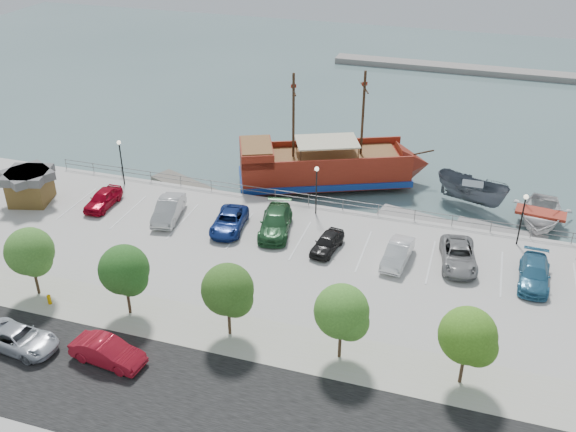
% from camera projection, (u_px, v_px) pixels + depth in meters
% --- Properties ---
extents(ground, '(160.00, 160.00, 0.00)m').
position_uv_depth(ground, '(293.00, 265.00, 48.53)').
color(ground, '#486565').
extents(street, '(100.00, 8.00, 0.04)m').
position_uv_depth(street, '(205.00, 406.00, 34.74)').
color(street, black).
rests_on(street, land_slab).
extents(sidewalk, '(100.00, 4.00, 0.05)m').
position_uv_depth(sidewalk, '(245.00, 337.00, 39.72)').
color(sidewalk, '#AEAC94').
rests_on(sidewalk, land_slab).
extents(seawall_railing, '(50.00, 0.06, 1.00)m').
position_uv_depth(seawall_railing, '(320.00, 201.00, 54.26)').
color(seawall_railing, slate).
rests_on(seawall_railing, land_slab).
extents(far_shore, '(40.00, 3.00, 0.80)m').
position_uv_depth(far_shore, '(474.00, 70.00, 91.39)').
color(far_shore, gray).
rests_on(far_shore, ground).
extents(pirate_ship, '(18.22, 11.54, 11.40)m').
position_uv_depth(pirate_ship, '(338.00, 167.00, 59.27)').
color(pirate_ship, maroon).
rests_on(pirate_ship, ground).
extents(patrol_boat, '(7.16, 5.13, 2.60)m').
position_uv_depth(patrol_boat, '(471.00, 193.00, 55.97)').
color(patrol_boat, '#515761').
rests_on(patrol_boat, ground).
extents(speedboat, '(5.72, 7.44, 1.43)m').
position_uv_depth(speedboat, '(540.00, 217.00, 53.51)').
color(speedboat, silver).
rests_on(speedboat, ground).
extents(dock_west, '(8.04, 5.11, 0.45)m').
position_uv_depth(dock_west, '(187.00, 187.00, 59.51)').
color(dock_west, '#696358').
rests_on(dock_west, ground).
extents(dock_mid, '(7.90, 3.71, 0.44)m').
position_uv_depth(dock_mid, '(423.00, 222.00, 53.80)').
color(dock_mid, gray).
rests_on(dock_mid, ground).
extents(dock_east, '(7.42, 3.29, 0.41)m').
position_uv_depth(dock_east, '(500.00, 233.00, 52.16)').
color(dock_east, gray).
rests_on(dock_east, ground).
extents(shed, '(4.26, 4.26, 2.86)m').
position_uv_depth(shed, '(30.00, 186.00, 54.55)').
color(shed, brown).
rests_on(shed, land_slab).
extents(street_van, '(5.13, 2.73, 1.37)m').
position_uv_depth(street_van, '(19.00, 339.00, 38.53)').
color(street_van, '#ADB3BB').
rests_on(street_van, street).
extents(street_sedan, '(4.73, 2.09, 1.51)m').
position_uv_depth(street_sedan, '(108.00, 352.00, 37.40)').
color(street_sedan, '#A91324').
rests_on(street_sedan, street).
extents(fire_hydrant, '(0.27, 0.27, 0.77)m').
position_uv_depth(fire_hydrant, '(49.00, 299.00, 42.43)').
color(fire_hydrant, '#D99900').
rests_on(fire_hydrant, sidewalk).
extents(lamp_post_left, '(0.36, 0.36, 4.28)m').
position_uv_depth(lamp_post_left, '(121.00, 155.00, 56.73)').
color(lamp_post_left, black).
rests_on(lamp_post_left, land_slab).
extents(lamp_post_mid, '(0.36, 0.36, 4.28)m').
position_uv_depth(lamp_post_mid, '(316.00, 182.00, 52.00)').
color(lamp_post_mid, black).
rests_on(lamp_post_mid, land_slab).
extents(lamp_post_right, '(0.36, 0.36, 4.28)m').
position_uv_depth(lamp_post_right, '(523.00, 211.00, 47.78)').
color(lamp_post_right, black).
rests_on(lamp_post_right, land_slab).
extents(tree_b, '(3.30, 3.20, 5.00)m').
position_uv_depth(tree_b, '(31.00, 254.00, 41.96)').
color(tree_b, '#473321').
rests_on(tree_b, sidewalk).
extents(tree_c, '(3.30, 3.20, 5.00)m').
position_uv_depth(tree_c, '(126.00, 272.00, 40.12)').
color(tree_c, '#473321').
rests_on(tree_c, sidewalk).
extents(tree_d, '(3.30, 3.20, 5.00)m').
position_uv_depth(tree_d, '(229.00, 292.00, 38.27)').
color(tree_d, '#473321').
rests_on(tree_d, sidewalk).
extents(tree_e, '(3.30, 3.20, 5.00)m').
position_uv_depth(tree_e, '(344.00, 314.00, 36.43)').
color(tree_e, '#473321').
rests_on(tree_e, sidewalk).
extents(tree_f, '(3.30, 3.20, 5.00)m').
position_uv_depth(tree_f, '(470.00, 338.00, 34.59)').
color(tree_f, '#473321').
rests_on(tree_f, sidewalk).
extents(parked_car_a, '(1.85, 4.37, 1.47)m').
position_uv_depth(parked_car_a, '(103.00, 199.00, 54.16)').
color(parked_car_a, '#9B0317').
rests_on(parked_car_a, land_slab).
extents(parked_car_b, '(2.64, 5.20, 1.63)m').
position_uv_depth(parked_car_b, '(168.00, 209.00, 52.35)').
color(parked_car_b, '#AFAFAF').
rests_on(parked_car_b, land_slab).
extents(parked_car_c, '(2.96, 5.28, 1.40)m').
position_uv_depth(parked_car_c, '(229.00, 221.00, 50.89)').
color(parked_car_c, navy).
rests_on(parked_car_c, land_slab).
extents(parked_car_d, '(3.32, 5.99, 1.64)m').
position_uv_depth(parked_car_d, '(276.00, 222.00, 50.49)').
color(parked_car_d, '#22532C').
rests_on(parked_car_d, land_slab).
extents(parked_car_e, '(2.16, 4.10, 1.33)m').
position_uv_depth(parked_car_e, '(327.00, 243.00, 48.15)').
color(parked_car_e, black).
rests_on(parked_car_e, land_slab).
extents(parked_car_f, '(2.00, 4.61, 1.48)m').
position_uv_depth(parked_car_f, '(398.00, 253.00, 46.70)').
color(parked_car_f, white).
rests_on(parked_car_f, land_slab).
extents(parked_car_g, '(3.22, 5.59, 1.47)m').
position_uv_depth(parked_car_g, '(459.00, 256.00, 46.43)').
color(parked_car_g, gray).
rests_on(parked_car_g, land_slab).
extents(parked_car_h, '(2.25, 5.12, 1.46)m').
position_uv_depth(parked_car_h, '(534.00, 274.00, 44.45)').
color(parked_car_h, teal).
rests_on(parked_car_h, land_slab).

